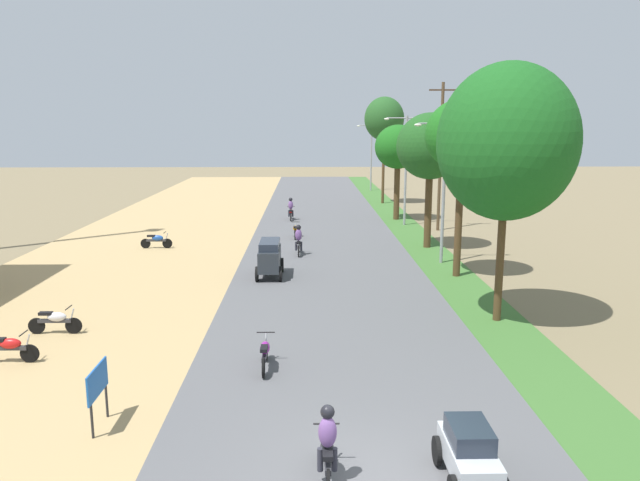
{
  "coord_description": "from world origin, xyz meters",
  "views": [
    {
      "loc": [
        -1.07,
        -10.56,
        7.03
      ],
      "look_at": [
        -0.48,
        16.07,
        1.83
      ],
      "focal_mm": 33.46,
      "sensor_mm": 36.0,
      "label": 1
    }
  ],
  "objects": [
    {
      "name": "parked_motorbike_nearest",
      "position": [
        -9.93,
        6.35,
        0.55
      ],
      "size": [
        1.8,
        0.54,
        0.94
      ],
      "color": "black",
      "rests_on": "dirt_shoulder"
    },
    {
      "name": "streetlamp_near",
      "position": [
        5.8,
        19.09,
        4.23
      ],
      "size": [
        3.16,
        0.2,
        7.17
      ],
      "color": "gray",
      "rests_on": "median_strip"
    },
    {
      "name": "street_signboard",
      "position": [
        -5.93,
        2.42,
        1.11
      ],
      "size": [
        0.06,
        1.3,
        1.5
      ],
      "color": "#262628",
      "rests_on": "dirt_shoulder"
    },
    {
      "name": "utility_pole_near",
      "position": [
        7.76,
        28.89,
        5.05
      ],
      "size": [
        1.8,
        0.2,
        9.72
      ],
      "color": "brown",
      "rests_on": "ground"
    },
    {
      "name": "motorbike_ahead_third",
      "position": [
        -1.53,
        21.06,
        0.86
      ],
      "size": [
        0.54,
        1.8,
        1.66
      ],
      "color": "black",
      "rests_on": "road_strip"
    },
    {
      "name": "streetlamp_mid",
      "position": [
        5.8,
        30.81,
        4.43
      ],
      "size": [
        3.16,
        0.2,
        7.55
      ],
      "color": "gray",
      "rests_on": "median_strip"
    },
    {
      "name": "parked_motorbike_third",
      "position": [
        -9.66,
        23.03,
        0.55
      ],
      "size": [
        1.8,
        0.54,
        0.94
      ],
      "color": "black",
      "rests_on": "dirt_shoulder"
    },
    {
      "name": "parked_motorbike_second",
      "position": [
        -9.58,
        8.83,
        0.55
      ],
      "size": [
        1.8,
        0.54,
        0.94
      ],
      "color": "black",
      "rests_on": "dirt_shoulder"
    },
    {
      "name": "car_van_charcoal",
      "position": [
        -2.8,
        16.39,
        1.02
      ],
      "size": [
        1.19,
        2.41,
        1.67
      ],
      "color": "#282D33",
      "rests_on": "road_strip"
    },
    {
      "name": "car_hatchback_silver",
      "position": [
        2.07,
        -0.02,
        0.75
      ],
      "size": [
        1.04,
        2.0,
        1.23
      ],
      "color": "#B7BCC1",
      "rests_on": "road_strip"
    },
    {
      "name": "median_tree_nearest",
      "position": [
        5.8,
        9.96,
        6.42
      ],
      "size": [
        4.79,
        4.79,
        9.08
      ],
      "color": "#4C351E",
      "rests_on": "median_strip"
    },
    {
      "name": "median_tree_fourth",
      "position": [
        5.59,
        33.31,
        5.35
      ],
      "size": [
        3.36,
        3.36,
        6.96
      ],
      "color": "#4C351E",
      "rests_on": "median_strip"
    },
    {
      "name": "streetlamp_far",
      "position": [
        5.8,
        53.25,
        4.16
      ],
      "size": [
        3.16,
        0.2,
        7.04
      ],
      "color": "gray",
      "rests_on": "median_strip"
    },
    {
      "name": "median_tree_fifth",
      "position": [
        5.75,
        42.63,
        7.48
      ],
      "size": [
        3.48,
        3.48,
        9.36
      ],
      "color": "#4C351E",
      "rests_on": "median_strip"
    },
    {
      "name": "median_tree_third",
      "position": [
        5.86,
        23.01,
        5.79
      ],
      "size": [
        3.79,
        3.79,
        7.63
      ],
      "color": "#4C351E",
      "rests_on": "median_strip"
    },
    {
      "name": "motorbike_foreground_rider",
      "position": [
        -0.69,
        0.13,
        0.86
      ],
      "size": [
        0.54,
        1.8,
        1.66
      ],
      "color": "black",
      "rests_on": "road_strip"
    },
    {
      "name": "motorbike_ahead_fourth",
      "position": [
        -1.81,
        25.98,
        0.57
      ],
      "size": [
        0.54,
        1.8,
        0.94
      ],
      "color": "black",
      "rests_on": "road_strip"
    },
    {
      "name": "motorbike_ahead_fifth",
      "position": [
        -2.27,
        33.11,
        0.86
      ],
      "size": [
        0.54,
        1.8,
        1.66
      ],
      "color": "black",
      "rests_on": "road_strip"
    },
    {
      "name": "median_tree_second",
      "position": [
        5.92,
        16.38,
        6.51
      ],
      "size": [
        3.36,
        3.36,
        8.12
      ],
      "color": "#4C351E",
      "rests_on": "median_strip"
    },
    {
      "name": "motorbike_ahead_second",
      "position": [
        -2.3,
        5.73,
        0.57
      ],
      "size": [
        0.54,
        1.8,
        0.94
      ],
      "color": "black",
      "rests_on": "road_strip"
    }
  ]
}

